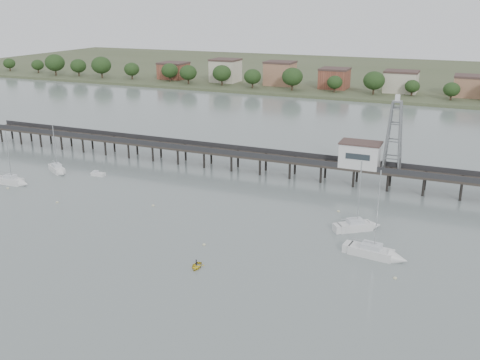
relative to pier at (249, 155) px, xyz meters
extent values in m
plane|color=slate|center=(0.00, -60.00, -3.79)|extent=(500.00, 500.00, 0.00)
cube|color=#2D2823|center=(0.00, 0.00, -0.04)|extent=(150.00, 5.00, 0.50)
cube|color=#333335|center=(0.00, -2.40, 0.76)|extent=(150.00, 0.12, 1.10)
cube|color=#333335|center=(0.00, 2.40, 0.76)|extent=(150.00, 0.12, 1.10)
cylinder|color=black|center=(-73.00, -1.90, -1.99)|extent=(0.50, 0.50, 4.40)
cylinder|color=black|center=(-73.00, 1.90, -1.99)|extent=(0.50, 0.50, 4.40)
cylinder|color=black|center=(0.00, -1.90, -1.99)|extent=(0.50, 0.50, 4.40)
cylinder|color=black|center=(0.00, 1.90, -1.99)|extent=(0.50, 0.50, 4.40)
cube|color=silver|center=(25.00, 0.00, 2.71)|extent=(8.00, 5.00, 5.00)
cube|color=#4C3833|center=(25.00, 0.00, 5.36)|extent=(8.40, 5.40, 0.30)
cube|color=slate|center=(31.50, 0.00, 14.36)|extent=(1.80, 1.80, 0.30)
cube|color=silver|center=(31.50, 0.00, 15.11)|extent=(0.90, 0.90, 1.20)
cube|color=silver|center=(-42.95, -28.49, -3.32)|extent=(5.57, 2.33, 1.65)
cone|color=silver|center=(-39.51, -28.38, -3.32)|extent=(2.36, 2.22, 2.14)
cube|color=silver|center=(-42.95, -28.49, -2.14)|extent=(2.50, 1.79, 0.75)
cylinder|color=#A5A8AA|center=(-42.57, -28.48, 2.66)|extent=(0.18, 0.18, 10.31)
cylinder|color=#A5A8AA|center=(-43.87, -28.52, -1.59)|extent=(3.21, 0.23, 0.12)
cube|color=silver|center=(29.23, -24.12, -3.32)|extent=(5.99, 5.26, 1.65)
cone|color=silver|center=(32.13, -21.96, -3.32)|extent=(3.28, 3.25, 2.25)
cube|color=silver|center=(29.23, -24.12, -2.14)|extent=(3.14, 2.98, 0.75)
cylinder|color=#A5A8AA|center=(29.55, -23.88, 2.93)|extent=(0.18, 0.18, 10.86)
cylinder|color=#A5A8AA|center=(28.46, -24.70, -1.59)|extent=(2.78, 2.11, 0.12)
cube|color=silver|center=(33.47, -32.81, -3.32)|extent=(6.89, 3.38, 1.65)
cone|color=silver|center=(37.58, -33.33, -3.32)|extent=(3.06, 2.90, 2.57)
cube|color=silver|center=(33.47, -32.81, -2.14)|extent=(3.18, 2.41, 0.75)
cylinder|color=#A5A8AA|center=(33.93, -32.87, 3.71)|extent=(0.18, 0.18, 12.41)
cylinder|color=#A5A8AA|center=(32.38, -32.68, -1.59)|extent=(3.85, 0.60, 0.12)
cube|color=silver|center=(-39.78, -17.94, -3.32)|extent=(5.55, 4.39, 1.65)
cone|color=silver|center=(-36.95, -19.58, -3.32)|extent=(2.91, 2.85, 2.04)
cube|color=silver|center=(-39.78, -17.94, -2.14)|extent=(2.83, 2.58, 0.75)
cylinder|color=#A5A8AA|center=(-39.46, -18.12, 2.41)|extent=(0.18, 0.18, 9.81)
cylinder|color=#A5A8AA|center=(-40.53, -17.50, -1.59)|extent=(2.70, 1.64, 0.12)
cube|color=silver|center=(-29.43, -16.55, -3.49)|extent=(3.20, 1.47, 0.87)
cube|color=silver|center=(-30.12, -16.59, -2.97)|extent=(1.10, 1.10, 0.52)
imported|color=yellow|center=(10.79, -46.55, -3.79)|extent=(1.95, 0.83, 2.64)
imported|color=black|center=(10.79, -46.55, -3.79)|extent=(0.74, 1.09, 0.25)
ellipsoid|color=beige|center=(-41.34, -31.01, -3.71)|extent=(0.56, 0.56, 0.39)
ellipsoid|color=beige|center=(-8.24, -27.74, -3.71)|extent=(0.56, 0.56, 0.39)
ellipsoid|color=beige|center=(24.78, -16.85, -3.71)|extent=(0.56, 0.56, 0.39)
ellipsoid|color=beige|center=(37.88, -38.67, -3.71)|extent=(0.56, 0.56, 0.39)
ellipsoid|color=beige|center=(8.42, -39.39, -3.71)|extent=(0.56, 0.56, 0.39)
ellipsoid|color=beige|center=(-26.23, -33.46, -3.71)|extent=(0.56, 0.56, 0.39)
cube|color=#475133|center=(0.00, 185.00, -3.29)|extent=(500.00, 170.00, 1.40)
cube|color=brown|center=(-90.00, 123.00, 1.91)|extent=(13.00, 10.50, 9.00)
cube|color=brown|center=(-62.00, 123.00, 1.91)|extent=(13.00, 10.50, 9.00)
cube|color=brown|center=(-35.00, 123.00, 1.91)|extent=(13.00, 10.50, 9.00)
cube|color=brown|center=(-10.00, 123.00, 1.91)|extent=(13.00, 10.50, 9.00)
cube|color=brown|center=(18.00, 123.00, 1.91)|extent=(13.00, 10.50, 9.00)
cube|color=brown|center=(45.00, 123.00, 1.91)|extent=(13.00, 10.50, 9.00)
ellipsoid|color=#1A3415|center=(-120.00, 111.00, 2.21)|extent=(8.00, 8.00, 6.80)
ellipsoid|color=#1A3415|center=(0.00, 111.00, 2.21)|extent=(8.00, 8.00, 6.80)
camera|label=1|loc=(43.98, -108.24, 32.76)|focal=40.00mm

